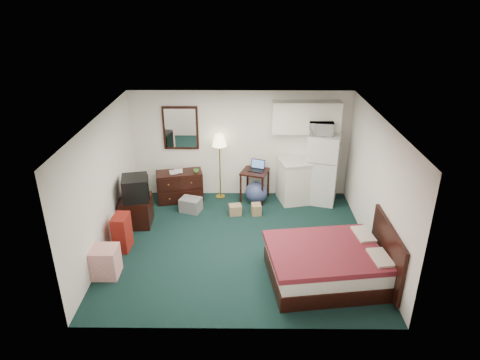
{
  "coord_description": "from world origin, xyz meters",
  "views": [
    {
      "loc": [
        0.08,
        -7.05,
        4.58
      ],
      "look_at": [
        0.01,
        0.55,
        1.12
      ],
      "focal_mm": 32.0,
      "sensor_mm": 36.0,
      "label": 1
    }
  ],
  "objects_px": {
    "bed": "(326,265)",
    "desk": "(255,185)",
    "tv_stand": "(137,211)",
    "floor_lamp": "(220,167)",
    "fridge": "(322,168)",
    "dresser": "(180,186)",
    "suitcase": "(122,232)",
    "kitchen_counter": "(299,181)"
  },
  "relations": [
    {
      "from": "suitcase",
      "to": "tv_stand",
      "type": "bearing_deg",
      "value": 89.12
    },
    {
      "from": "tv_stand",
      "to": "fridge",
      "type": "bearing_deg",
      "value": 11.82
    },
    {
      "from": "bed",
      "to": "tv_stand",
      "type": "height_order",
      "value": "same"
    },
    {
      "from": "fridge",
      "to": "dresser",
      "type": "bearing_deg",
      "value": -163.53
    },
    {
      "from": "floor_lamp",
      "to": "fridge",
      "type": "relative_size",
      "value": 0.95
    },
    {
      "from": "floor_lamp",
      "to": "bed",
      "type": "bearing_deg",
      "value": -58.1
    },
    {
      "from": "floor_lamp",
      "to": "suitcase",
      "type": "bearing_deg",
      "value": -128.21
    },
    {
      "from": "bed",
      "to": "floor_lamp",
      "type": "bearing_deg",
      "value": 114.35
    },
    {
      "from": "dresser",
      "to": "kitchen_counter",
      "type": "relative_size",
      "value": 1.06
    },
    {
      "from": "bed",
      "to": "dresser",
      "type": "bearing_deg",
      "value": 126.69
    },
    {
      "from": "floor_lamp",
      "to": "desk",
      "type": "bearing_deg",
      "value": -8.46
    },
    {
      "from": "dresser",
      "to": "suitcase",
      "type": "relative_size",
      "value": 1.48
    },
    {
      "from": "dresser",
      "to": "floor_lamp",
      "type": "xyz_separation_m",
      "value": [
        0.93,
        0.18,
        0.42
      ]
    },
    {
      "from": "dresser",
      "to": "desk",
      "type": "bearing_deg",
      "value": -10.16
    },
    {
      "from": "dresser",
      "to": "kitchen_counter",
      "type": "xyz_separation_m",
      "value": [
        2.76,
        0.04,
        0.13
      ]
    },
    {
      "from": "bed",
      "to": "suitcase",
      "type": "relative_size",
      "value": 2.67
    },
    {
      "from": "dresser",
      "to": "bed",
      "type": "distance_m",
      "value": 4.13
    },
    {
      "from": "floor_lamp",
      "to": "desk",
      "type": "xyz_separation_m",
      "value": [
        0.81,
        -0.12,
        -0.41
      ]
    },
    {
      "from": "bed",
      "to": "suitcase",
      "type": "bearing_deg",
      "value": 158.42
    },
    {
      "from": "desk",
      "to": "kitchen_counter",
      "type": "distance_m",
      "value": 1.03
    },
    {
      "from": "tv_stand",
      "to": "dresser",
      "type": "bearing_deg",
      "value": 52.0
    },
    {
      "from": "fridge",
      "to": "tv_stand",
      "type": "xyz_separation_m",
      "value": [
        -4.02,
        -1.11,
        -0.51
      ]
    },
    {
      "from": "dresser",
      "to": "fridge",
      "type": "height_order",
      "value": "fridge"
    },
    {
      "from": "kitchen_counter",
      "to": "suitcase",
      "type": "relative_size",
      "value": 1.39
    },
    {
      "from": "tv_stand",
      "to": "bed",
      "type": "bearing_deg",
      "value": -30.63
    },
    {
      "from": "tv_stand",
      "to": "floor_lamp",
      "type": "bearing_deg",
      "value": 33.58
    },
    {
      "from": "tv_stand",
      "to": "suitcase",
      "type": "height_order",
      "value": "suitcase"
    },
    {
      "from": "floor_lamp",
      "to": "kitchen_counter",
      "type": "height_order",
      "value": "floor_lamp"
    },
    {
      "from": "dresser",
      "to": "bed",
      "type": "bearing_deg",
      "value": -57.75
    },
    {
      "from": "floor_lamp",
      "to": "kitchen_counter",
      "type": "relative_size",
      "value": 1.59
    },
    {
      "from": "dresser",
      "to": "tv_stand",
      "type": "relative_size",
      "value": 1.59
    },
    {
      "from": "floor_lamp",
      "to": "fridge",
      "type": "bearing_deg",
      "value": -4.17
    },
    {
      "from": "kitchen_counter",
      "to": "tv_stand",
      "type": "bearing_deg",
      "value": -175.23
    },
    {
      "from": "fridge",
      "to": "bed",
      "type": "distance_m",
      "value": 3.03
    },
    {
      "from": "bed",
      "to": "tv_stand",
      "type": "bearing_deg",
      "value": 145.38
    },
    {
      "from": "desk",
      "to": "floor_lamp",
      "type": "bearing_deg",
      "value": -170.36
    },
    {
      "from": "fridge",
      "to": "bed",
      "type": "xyz_separation_m",
      "value": [
        -0.38,
        -2.96,
        -0.51
      ]
    },
    {
      "from": "floor_lamp",
      "to": "suitcase",
      "type": "height_order",
      "value": "floor_lamp"
    },
    {
      "from": "bed",
      "to": "desk",
      "type": "bearing_deg",
      "value": 103.23
    },
    {
      "from": "fridge",
      "to": "suitcase",
      "type": "xyz_separation_m",
      "value": [
        -4.07,
        -2.04,
        -0.46
      ]
    },
    {
      "from": "kitchen_counter",
      "to": "tv_stand",
      "type": "relative_size",
      "value": 1.49
    },
    {
      "from": "bed",
      "to": "tv_stand",
      "type": "xyz_separation_m",
      "value": [
        -3.63,
        1.86,
        0.0
      ]
    }
  ]
}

